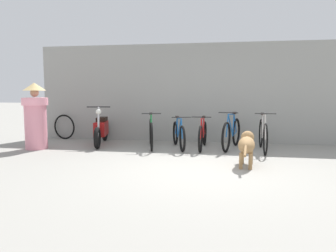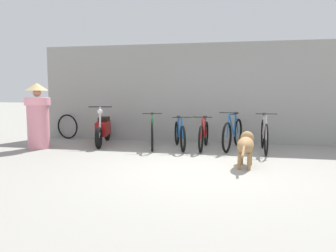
% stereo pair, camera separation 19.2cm
% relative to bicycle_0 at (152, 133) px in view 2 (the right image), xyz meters
% --- Properties ---
extents(ground_plane, '(60.00, 60.00, 0.00)m').
position_rel_bicycle_0_xyz_m(ground_plane, '(1.35, -2.14, -0.36)').
color(ground_plane, gray).
extents(shop_wall_back, '(9.71, 0.20, 2.70)m').
position_rel_bicycle_0_xyz_m(shop_wall_back, '(1.35, 1.21, 0.99)').
color(shop_wall_back, gray).
rests_on(shop_wall_back, ground).
extents(bicycle_0, '(0.55, 1.68, 0.89)m').
position_rel_bicycle_0_xyz_m(bicycle_0, '(0.00, 0.00, 0.00)').
color(bicycle_0, black).
rests_on(bicycle_0, ground).
extents(bicycle_1, '(0.61, 1.59, 0.81)m').
position_rel_bicycle_0_xyz_m(bicycle_1, '(0.69, 0.02, -0.03)').
color(bicycle_1, black).
rests_on(bicycle_1, ground).
extents(bicycle_2, '(0.46, 1.63, 0.82)m').
position_rel_bicycle_0_xyz_m(bicycle_2, '(1.28, 0.05, -0.03)').
color(bicycle_2, black).
rests_on(bicycle_2, ground).
extents(bicycle_3, '(0.56, 1.70, 0.92)m').
position_rel_bicycle_0_xyz_m(bicycle_3, '(1.97, 0.15, 0.01)').
color(bicycle_3, black).
rests_on(bicycle_3, ground).
extents(bicycle_4, '(0.46, 1.76, 0.92)m').
position_rel_bicycle_0_xyz_m(bicycle_4, '(2.69, -0.05, 0.02)').
color(bicycle_4, black).
rests_on(bicycle_4, ground).
extents(motorcycle, '(0.63, 1.83, 1.02)m').
position_rel_bicycle_0_xyz_m(motorcycle, '(-1.39, 0.20, 0.04)').
color(motorcycle, black).
rests_on(motorcycle, ground).
extents(stray_dog, '(0.38, 1.24, 0.62)m').
position_rel_bicycle_0_xyz_m(stray_dog, '(2.22, -1.65, 0.05)').
color(stray_dog, '#997247').
rests_on(stray_dog, ground).
extents(person_in_robes, '(0.85, 0.85, 1.60)m').
position_rel_bicycle_0_xyz_m(person_in_robes, '(-2.72, -0.66, 0.45)').
color(person_in_robes, pink).
rests_on(person_in_robes, ground).
extents(spare_tire_left, '(0.72, 0.19, 0.72)m').
position_rel_bicycle_0_xyz_m(spare_tire_left, '(-2.82, 0.95, 0.00)').
color(spare_tire_left, black).
rests_on(spare_tire_left, ground).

